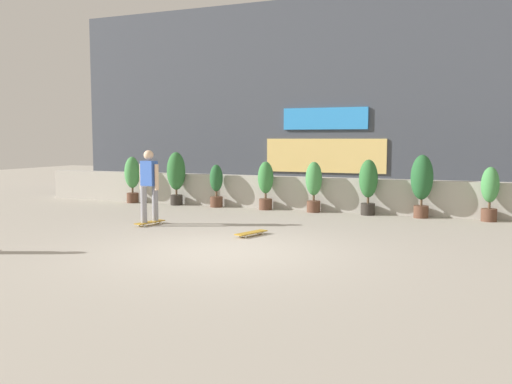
{
  "coord_description": "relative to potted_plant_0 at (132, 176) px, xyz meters",
  "views": [
    {
      "loc": [
        4.19,
        -8.61,
        1.95
      ],
      "look_at": [
        0.0,
        1.5,
        0.9
      ],
      "focal_mm": 38.98,
      "sensor_mm": 36.0,
      "label": 1
    }
  ],
  "objects": [
    {
      "name": "potted_plant_5",
      "position": [
        7.2,
        0.0,
        0.01
      ],
      "size": [
        0.48,
        0.48,
        1.42
      ],
      "color": "#2D2823",
      "rests_on": "ground"
    },
    {
      "name": "ground_plane",
      "position": [
        5.76,
        -5.55,
        -0.8
      ],
      "size": [
        48.0,
        48.0,
        0.0
      ],
      "primitive_type": "plane",
      "color": "#A8A093"
    },
    {
      "name": "potted_plant_6",
      "position": [
        8.51,
        0.0,
        0.11
      ],
      "size": [
        0.54,
        0.54,
        1.56
      ],
      "color": "brown",
      "rests_on": "ground"
    },
    {
      "name": "potted_plant_0",
      "position": [
        0.0,
        0.0,
        0.0
      ],
      "size": [
        0.47,
        0.47,
        1.4
      ],
      "color": "brown",
      "rests_on": "ground"
    },
    {
      "name": "skater_mid_plaza",
      "position": [
        2.95,
        -3.56,
        0.14
      ],
      "size": [
        0.55,
        0.82,
        1.7
      ],
      "color": "#BF8C26",
      "rests_on": "ground"
    },
    {
      "name": "potted_plant_2",
      "position": [
        2.86,
        0.0,
        -0.15
      ],
      "size": [
        0.37,
        0.37,
        1.22
      ],
      "color": "brown",
      "rests_on": "ground"
    },
    {
      "name": "building_backdrop",
      "position": [
        5.76,
        4.45,
        2.44
      ],
      "size": [
        20.0,
        2.08,
        6.5
      ],
      "color": "#424751",
      "rests_on": "ground"
    },
    {
      "name": "potted_plant_7",
      "position": [
        10.07,
        0.0,
        -0.09
      ],
      "size": [
        0.41,
        0.41,
        1.29
      ],
      "color": "brown",
      "rests_on": "ground"
    },
    {
      "name": "potted_plant_1",
      "position": [
        1.54,
        0.0,
        0.11
      ],
      "size": [
        0.54,
        0.54,
        1.56
      ],
      "color": "#2D2823",
      "rests_on": "ground"
    },
    {
      "name": "potted_plant_4",
      "position": [
        5.75,
        0.0,
        -0.05
      ],
      "size": [
        0.44,
        0.44,
        1.34
      ],
      "color": "brown",
      "rests_on": "ground"
    },
    {
      "name": "planter_wall",
      "position": [
        5.76,
        0.45,
        -0.35
      ],
      "size": [
        18.0,
        0.4,
        0.9
      ],
      "primitive_type": "cube",
      "color": "#B2ADA3",
      "rests_on": "ground"
    },
    {
      "name": "skateboard_near_camera",
      "position": [
        5.63,
        -3.98,
        -0.74
      ],
      "size": [
        0.45,
        0.82,
        0.08
      ],
      "color": "#BF8C26",
      "rests_on": "ground"
    },
    {
      "name": "potted_plant_3",
      "position": [
        4.37,
        0.0,
        -0.06
      ],
      "size": [
        0.43,
        0.43,
        1.33
      ],
      "color": "brown",
      "rests_on": "ground"
    }
  ]
}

